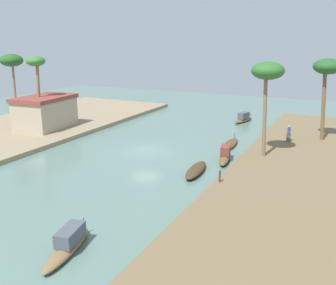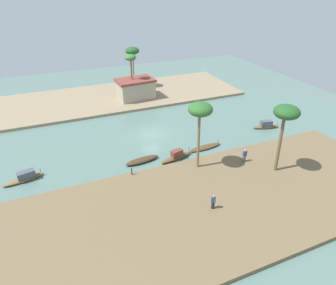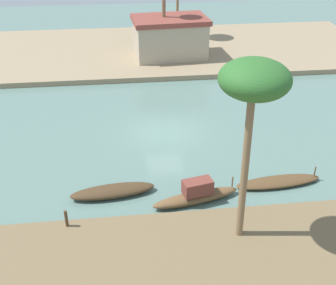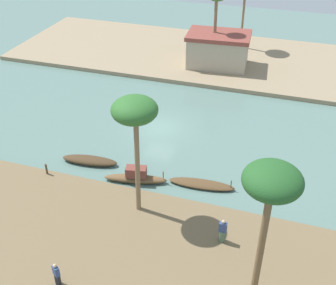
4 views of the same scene
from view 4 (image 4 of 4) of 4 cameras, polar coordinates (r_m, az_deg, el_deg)
The scene contains 13 objects.
river_water at distance 36.28m, azimuth -1.14°, elevation 1.99°, with size 77.61×77.61×0.00m, color slate.
riverbank_left at distance 24.84m, azimuth -13.96°, elevation -16.92°, with size 44.68×15.63×0.43m, color brown.
riverbank_right at distance 50.42m, azimuth 4.98°, elevation 11.56°, with size 44.68×15.63×0.43m, color #937F60.
sampan_foreground at distance 29.87m, azimuth 4.55°, elevation -5.61°, with size 4.71×1.46×0.86m.
sampan_with_red_awning at distance 30.08m, azimuth -4.37°, elevation -4.64°, with size 4.58×1.79×1.26m.
sampan_downstream_large at distance 32.42m, azimuth -10.51°, elevation -2.39°, with size 4.40×1.57×0.52m.
person_on_near_bank at distance 23.68m, azimuth -14.76°, elevation -16.91°, with size 0.47×0.43×1.54m.
person_by_mooring at distance 25.21m, azimuth 7.36°, elevation -11.88°, with size 0.47×0.39×1.63m.
mooring_post at distance 31.26m, azimuth -16.07°, elevation -3.46°, with size 0.14×0.14×0.84m, color #4C3823.
palm_tree_left_near at distance 23.58m, azimuth -4.51°, elevation 3.94°, with size 2.66×2.66×7.90m.
palm_tree_left_far at distance 18.99m, azimuth 13.81°, elevation -5.65°, with size 2.70×2.70×7.87m.
palm_tree_right_short at distance 45.69m, azimuth 6.59°, elevation 18.40°, with size 2.01×2.01×7.91m.
riverside_building at distance 46.90m, azimuth 6.77°, elevation 12.37°, with size 6.94×4.88×3.55m.
Camera 4 is at (10.10, -29.22, 18.99)m, focal length 45.20 mm.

